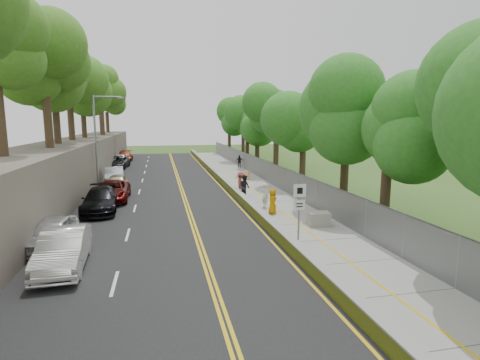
# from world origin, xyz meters

# --- Properties ---
(ground) EXTENTS (140.00, 140.00, 0.00)m
(ground) POSITION_xyz_m (0.00, 0.00, 0.00)
(ground) COLOR #33511E
(ground) RESTS_ON ground
(road) EXTENTS (11.20, 66.00, 0.04)m
(road) POSITION_xyz_m (-5.40, 15.00, 0.02)
(road) COLOR black
(road) RESTS_ON ground
(sidewalk) EXTENTS (4.20, 66.00, 0.05)m
(sidewalk) POSITION_xyz_m (2.55, 15.00, 0.03)
(sidewalk) COLOR gray
(sidewalk) RESTS_ON ground
(jersey_barrier) EXTENTS (0.42, 66.00, 0.60)m
(jersey_barrier) POSITION_xyz_m (0.25, 15.00, 0.30)
(jersey_barrier) COLOR #B2D01D
(jersey_barrier) RESTS_ON ground
(rock_embankment) EXTENTS (5.00, 66.00, 4.00)m
(rock_embankment) POSITION_xyz_m (-13.50, 15.00, 2.00)
(rock_embankment) COLOR #595147
(rock_embankment) RESTS_ON ground
(chainlink_fence) EXTENTS (0.04, 66.00, 2.00)m
(chainlink_fence) POSITION_xyz_m (4.65, 15.00, 1.00)
(chainlink_fence) COLOR slate
(chainlink_fence) RESTS_ON ground
(trees_embankment) EXTENTS (6.40, 66.00, 13.00)m
(trees_embankment) POSITION_xyz_m (-13.00, 15.00, 10.50)
(trees_embankment) COLOR #4A8625
(trees_embankment) RESTS_ON rock_embankment
(trees_fenceside) EXTENTS (7.00, 66.00, 14.00)m
(trees_fenceside) POSITION_xyz_m (7.00, 15.00, 7.00)
(trees_fenceside) COLOR #368327
(trees_fenceside) RESTS_ON ground
(streetlight) EXTENTS (2.52, 0.22, 8.00)m
(streetlight) POSITION_xyz_m (-10.46, 14.00, 4.64)
(streetlight) COLOR gray
(streetlight) RESTS_ON ground
(signpost) EXTENTS (0.62, 0.09, 3.10)m
(signpost) POSITION_xyz_m (1.05, -3.02, 1.96)
(signpost) COLOR gray
(signpost) RESTS_ON sidewalk
(construction_barrel) EXTENTS (0.53, 0.53, 0.88)m
(construction_barrel) POSITION_xyz_m (3.00, 16.38, 0.49)
(construction_barrel) COLOR orange
(construction_barrel) RESTS_ON sidewalk
(concrete_block) EXTENTS (1.25, 1.00, 0.77)m
(concrete_block) POSITION_xyz_m (3.20, -0.54, 0.43)
(concrete_block) COLOR gray
(concrete_block) RESTS_ON sidewalk
(car_0) EXTENTS (1.85, 4.21, 1.41)m
(car_0) POSITION_xyz_m (-10.42, -1.34, 0.75)
(car_0) COLOR silver
(car_0) RESTS_ON road
(car_1) EXTENTS (1.92, 4.81, 1.55)m
(car_1) POSITION_xyz_m (-9.33, -4.08, 0.82)
(car_1) COLOR white
(car_1) RESTS_ON road
(car_2) EXTENTS (2.44, 5.27, 1.46)m
(car_2) POSITION_xyz_m (-9.00, 8.86, 0.77)
(car_2) COLOR #580B0A
(car_2) RESTS_ON road
(car_3) EXTENTS (2.32, 5.30, 1.51)m
(car_3) POSITION_xyz_m (-9.30, 5.52, 0.80)
(car_3) COLOR black
(car_3) RESTS_ON road
(car_4) EXTENTS (1.67, 4.07, 1.38)m
(car_4) POSITION_xyz_m (-9.00, 12.65, 0.73)
(car_4) COLOR tan
(car_4) RESTS_ON road
(car_5) EXTENTS (2.09, 4.79, 1.53)m
(car_5) POSITION_xyz_m (-9.65, 16.70, 0.81)
(car_5) COLOR #ACAEB4
(car_5) RESTS_ON road
(car_6) EXTENTS (2.81, 5.39, 1.45)m
(car_6) POSITION_xyz_m (-10.60, 28.62, 0.77)
(car_6) COLOR black
(car_6) RESTS_ON road
(car_7) EXTENTS (2.32, 5.31, 1.52)m
(car_7) POSITION_xyz_m (-10.43, 35.74, 0.80)
(car_7) COLOR maroon
(car_7) RESTS_ON road
(car_8) EXTENTS (1.96, 4.26, 1.41)m
(car_8) POSITION_xyz_m (-10.60, 32.74, 0.75)
(car_8) COLOR silver
(car_8) RESTS_ON road
(painter_0) EXTENTS (0.52, 0.79, 1.62)m
(painter_0) POSITION_xyz_m (1.45, 2.62, 0.86)
(painter_0) COLOR #C47E09
(painter_0) RESTS_ON sidewalk
(painter_1) EXTENTS (0.54, 0.69, 1.67)m
(painter_1) POSITION_xyz_m (1.45, 4.29, 0.89)
(painter_1) COLOR silver
(painter_1) RESTS_ON sidewalk
(painter_2) EXTENTS (0.97, 1.07, 1.81)m
(painter_2) POSITION_xyz_m (0.75, 7.49, 0.95)
(painter_2) COLOR black
(painter_2) RESTS_ON sidewalk
(painter_3) EXTENTS (0.91, 1.31, 1.85)m
(painter_3) POSITION_xyz_m (0.75, 8.86, 0.98)
(painter_3) COLOR maroon
(painter_3) RESTS_ON sidewalk
(person_far) EXTENTS (0.97, 0.51, 1.58)m
(person_far) POSITION_xyz_m (4.20, 25.56, 0.84)
(person_far) COLOR black
(person_far) RESTS_ON sidewalk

